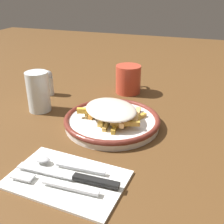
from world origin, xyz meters
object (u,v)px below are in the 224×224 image
spoon (57,163)px  water_glass (38,92)px  knife (76,177)px  coffee_mug (128,79)px  fork (53,183)px  salt_shaker (49,83)px  fries_heap (112,111)px  plate (112,121)px  napkin (67,178)px

spoon → water_glass: size_ratio=1.32×
knife → coffee_mug: size_ratio=1.87×
fork → salt_shaker: 0.47m
spoon → salt_shaker: bearing=32.8°
fries_heap → fork: (-0.26, 0.03, -0.03)m
water_glass → salt_shaker: bearing=17.9°
plate → knife: (-0.23, -0.01, -0.00)m
plate → spoon: plate is taller
water_glass → fries_heap: bearing=-96.8°
water_glass → spoon: bearing=-141.1°
plate → napkin: bearing=177.5°
napkin → salt_shaker: salt_shaker is taller
plate → coffee_mug: bearing=6.3°
napkin → coffee_mug: 0.48m
spoon → coffee_mug: bearing=-2.3°
fries_heap → napkin: fries_heap is taller
fries_heap → coffee_mug: coffee_mug is taller
fries_heap → water_glass: 0.24m
plate → fork: size_ratio=1.42×
fries_heap → knife: bearing=-178.5°
knife → water_glass: water_glass is taller
napkin → coffee_mug: coffee_mug is taller
napkin → spoon: spoon is taller
fork → spoon: size_ratio=1.16×
napkin → knife: (0.00, -0.02, 0.01)m
napkin → water_glass: bearing=40.6°
fork → spoon: (0.06, 0.02, 0.00)m
fork → coffee_mug: coffee_mug is taller
water_glass → coffee_mug: 0.30m
knife → water_glass: 0.35m
water_glass → salt_shaker: 0.12m
water_glass → coffee_mug: (0.22, -0.20, -0.01)m
coffee_mug → salt_shaker: (-0.11, 0.24, -0.00)m
salt_shaker → knife: bearing=-143.4°
plate → fork: plate is taller
coffee_mug → fork: bearing=-179.5°
water_glass → salt_shaker: size_ratio=1.40×
fries_heap → coffee_mug: size_ratio=1.71×
fork → water_glass: size_ratio=1.52×
spoon → water_glass: 0.30m
plate → knife: size_ratio=1.19×
napkin → fork: bearing=156.6°
plate → knife: plate is taller
napkin → coffee_mug: bearing=2.0°
fork → salt_shaker: salt_shaker is taller
fries_heap → knife: 0.23m
fries_heap → coffee_mug: 0.25m
salt_shaker → coffee_mug: bearing=-66.2°
napkin → water_glass: water_glass is taller
water_glass → napkin: bearing=-139.4°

